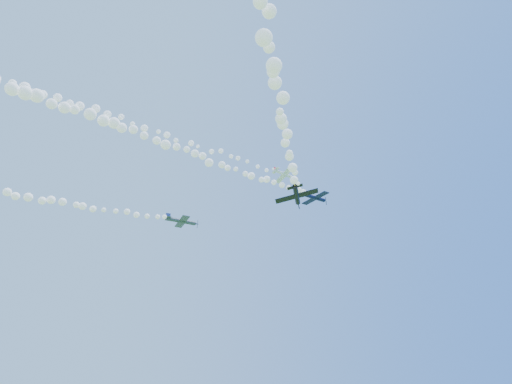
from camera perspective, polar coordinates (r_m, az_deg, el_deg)
name	(u,v)px	position (r m, az deg, el deg)	size (l,w,h in m)	color
plane_white	(284,174)	(101.29, 3.81, 2.38)	(6.08, 6.26, 2.29)	white
smoke_trail_white	(127,122)	(87.96, -16.82, 8.96)	(71.04, 12.68, 2.64)	white
plane_navy	(315,198)	(105.43, 7.88, -0.76)	(7.84, 8.31, 2.09)	#0E133D
smoke_trail_navy	(170,145)	(86.77, -11.38, 6.15)	(71.24, 17.31, 3.04)	white
plane_grey	(182,221)	(93.02, -9.85, -3.85)	(7.31, 7.61, 2.30)	#3A4454
plane_black	(297,195)	(73.61, 5.43, -0.45)	(6.99, 6.68, 2.14)	black
smoke_trail_black	(267,32)	(45.58, 1.48, 20.56)	(37.55, 55.88, 2.93)	white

